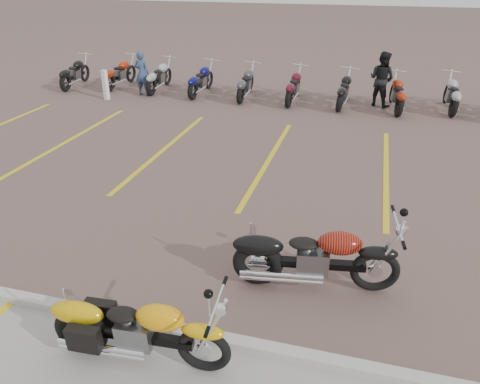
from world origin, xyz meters
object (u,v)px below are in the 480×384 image
object	(u,v)px
flame_cruiser	(311,259)
person_a	(142,73)
yellow_cruiser	(136,331)
person_b	(382,79)
bollard	(105,85)

from	to	relation	value
flame_cruiser	person_a	size ratio (longest dim) A/B	1.54
yellow_cruiser	person_b	world-z (taller)	person_b
yellow_cruiser	person_a	size ratio (longest dim) A/B	1.42
flame_cruiser	person_b	distance (m)	10.20
yellow_cruiser	flame_cruiser	distance (m)	2.61
flame_cruiser	person_a	bearing A→B (deg)	118.82
person_a	flame_cruiser	bearing A→B (deg)	129.84
flame_cruiser	person_a	xyz separation A→B (m)	(-7.22, 9.32, 0.28)
person_b	bollard	size ratio (longest dim) A/B	1.74
yellow_cruiser	person_b	size ratio (longest dim) A/B	1.24
flame_cruiser	person_b	bearing A→B (deg)	76.43
person_a	yellow_cruiser	bearing A→B (deg)	118.00
person_a	person_b	bearing A→B (deg)	-171.95
yellow_cruiser	bollard	distance (m)	12.18
flame_cruiser	bollard	xyz separation A→B (m)	(-8.16, 8.42, 0.02)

